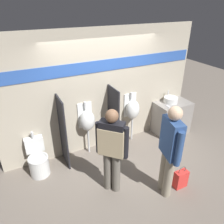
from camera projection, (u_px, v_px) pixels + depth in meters
The scene contains 13 objects.
ground_plane at pixel (115, 156), 4.93m from camera, with size 16.00×16.00×0.00m, color #70665B.
display_wall at pixel (103, 91), 4.78m from camera, with size 4.57×0.07×2.70m.
sink_counter at pixel (171, 117), 5.68m from camera, with size 0.89×0.57×0.84m.
sink_basin at pixel (171, 100), 5.48m from camera, with size 0.35×0.35×0.28m.
cell_phone at pixel (168, 106), 5.29m from camera, with size 0.07×0.14×0.01m.
divider_near_counter at pixel (63, 132), 4.41m from camera, with size 0.03×0.52×1.52m.
divider_mid at pixel (113, 120), 4.87m from camera, with size 0.03×0.52×1.52m.
urinal_near_counter at pixel (87, 120), 4.71m from camera, with size 0.34×0.28×1.24m.
urinal_far at pixel (132, 110), 5.17m from camera, with size 0.34×0.28×1.24m.
toilet at pixel (38, 161), 4.36m from camera, with size 0.40×0.56×0.85m.
person_in_vest at pixel (112, 146), 3.67m from camera, with size 0.46×0.46×1.65m.
person_with_lanyard at pixel (170, 149), 3.61m from camera, with size 0.29×0.59×1.74m.
shopping_bag at pixel (181, 179), 4.07m from camera, with size 0.25×0.14×0.47m.
Camera 1 is at (-1.83, -3.46, 3.17)m, focal length 35.00 mm.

